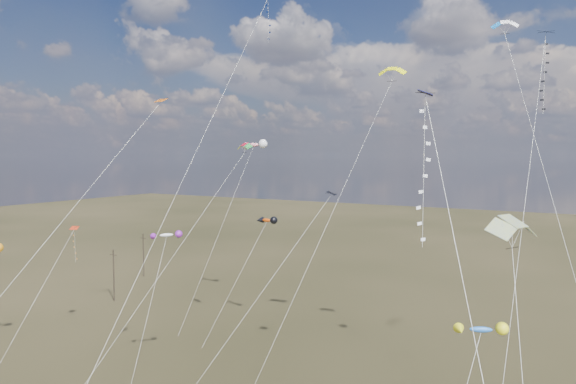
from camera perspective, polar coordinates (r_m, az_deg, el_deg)
The scene contains 16 objects.
utility_pole_near at distance 84.67m, azimuth -18.79°, elevation -8.70°, with size 1.40×0.20×8.00m.
utility_pole_far at distance 99.73m, azimuth -15.77°, elevation -6.72°, with size 1.40×0.20×8.00m.
diamond_black_high at distance 44.16m, azimuth 26.39°, elevation 10.08°, with size 1.80×18.98×32.15m.
diamond_navy_tall at distance 54.33m, azimuth -3.73°, elevation 15.88°, with size 1.54×30.50×39.28m.
diamond_black_mid at distance 49.62m, azimuth 1.04°, elevation -5.51°, with size 9.98×12.08×18.96m.
diamond_red_low at distance 67.40m, azimuth -22.90°, elevation -5.86°, with size 1.52×11.40×13.92m.
diamond_navy_right at distance 22.66m, azimuth 15.37°, elevation 0.04°, with size 8.79×11.97×25.31m.
diamond_orange_center at distance 41.79m, azimuth -22.71°, elevation -1.48°, with size 8.82×22.25×27.23m.
parafoil_yellow at distance 54.64m, azimuth 11.43°, elevation 13.17°, with size 9.37×16.76×32.00m.
parafoil_blue_white at distance 50.79m, azimuth 23.06°, elevation 16.70°, with size 11.92×16.52×34.71m.
parafoil_striped at distance 28.76m, azimuth 23.73°, elevation -3.06°, with size 4.70×13.80×19.88m.
parafoil_tricolor at distance 59.32m, azimuth -5.00°, elevation 5.11°, with size 6.77×20.55×24.29m.
novelty_orange_black at distance 65.73m, azimuth -2.42°, elevation -3.18°, with size 4.37×10.43×14.77m.
novelty_white_purple at distance 50.91m, azimuth -13.38°, elevation -4.78°, with size 5.37×11.73×15.19m.
novelty_redwhite_stripe at distance 72.20m, azimuth -3.90°, elevation 5.21°, with size 4.58×13.92×24.70m.
novelty_blue_yellow at distance 30.88m, azimuth 20.62°, elevation -14.24°, with size 3.44×8.44×13.37m.
Camera 1 is at (24.32, -24.29, 22.45)m, focal length 32.00 mm.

